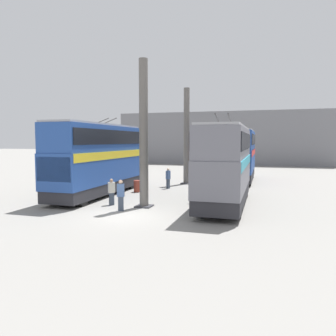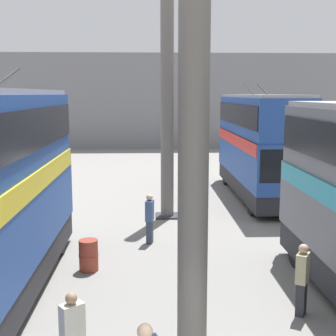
% 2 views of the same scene
% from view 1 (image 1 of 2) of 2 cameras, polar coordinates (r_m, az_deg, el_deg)
% --- Properties ---
extents(ground_plane, '(240.00, 240.00, 0.00)m').
position_cam_1_polar(ground_plane, '(17.90, -7.21, -8.34)').
color(ground_plane, gray).
extents(depot_back_wall, '(0.50, 36.00, 8.91)m').
position_cam_1_polar(depot_back_wall, '(55.30, 9.19, 5.13)').
color(depot_back_wall, slate).
rests_on(depot_back_wall, ground_plane).
extents(support_column_near, '(0.97, 0.97, 8.92)m').
position_cam_1_polar(support_column_near, '(19.90, -4.26, 5.57)').
color(support_column_near, '#605B56').
rests_on(support_column_near, ground_plane).
extents(support_column_far, '(0.97, 0.97, 8.92)m').
position_cam_1_polar(support_column_far, '(30.72, 3.24, 5.29)').
color(support_column_far, '#605B56').
rests_on(support_column_far, ground_plane).
extents(bus_left_near, '(9.80, 2.54, 5.56)m').
position_cam_1_polar(bus_left_near, '(20.60, 10.04, 1.26)').
color(bus_left_near, black).
rests_on(bus_left_near, ground_plane).
extents(bus_left_far, '(9.92, 2.54, 5.74)m').
position_cam_1_polar(bus_left_far, '(33.63, 12.55, 2.73)').
color(bus_left_far, black).
rests_on(bus_left_far, ground_plane).
extents(bus_right_mid, '(10.70, 2.54, 5.89)m').
position_cam_1_polar(bus_right_mid, '(24.63, -12.11, 2.21)').
color(bus_right_mid, black).
rests_on(bus_right_mid, ground_plane).
extents(person_aisle_midway, '(0.46, 0.32, 1.75)m').
position_cam_1_polar(person_aisle_midway, '(27.69, 0.02, -1.70)').
color(person_aisle_midway, '#384251').
rests_on(person_aisle_midway, ground_plane).
extents(person_by_left_row, '(0.48, 0.42, 1.74)m').
position_cam_1_polar(person_by_left_row, '(21.52, 4.92, -3.61)').
color(person_by_left_row, '#2D2D33').
rests_on(person_by_left_row, ground_plane).
extents(person_aisle_foreground, '(0.37, 0.48, 1.82)m').
position_cam_1_polar(person_aisle_foreground, '(19.05, -8.23, -4.58)').
color(person_aisle_foreground, '#384251').
rests_on(person_aisle_foreground, ground_plane).
extents(person_by_right_row, '(0.45, 0.48, 1.67)m').
position_cam_1_polar(person_by_right_row, '(20.96, -9.81, -4.00)').
color(person_by_right_row, '#384251').
rests_on(person_by_right_row, ground_plane).
extents(oil_drum, '(0.59, 0.59, 0.93)m').
position_cam_1_polar(oil_drum, '(26.00, -5.36, -3.18)').
color(oil_drum, '#933828').
rests_on(oil_drum, ground_plane).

